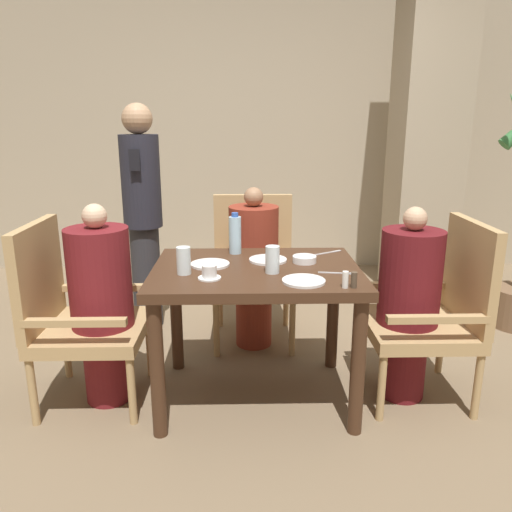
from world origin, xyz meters
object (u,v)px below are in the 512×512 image
plate_main_left (268,260)px  water_bottle (235,235)px  chair_left_side (73,312)px  plate_dessert_center (304,281)px  standing_host (143,211)px  diner_in_left_chair (102,303)px  chair_far_side (253,266)px  glass_tall_near (272,260)px  glass_tall_mid (184,261)px  bowl_small (304,259)px  plate_main_right (210,264)px  diner_in_far_chair (254,266)px  teacup_with_saucer (209,273)px  diner_in_right_chair (408,303)px  chair_right_side (436,309)px

plate_main_left → water_bottle: (-0.18, 0.17, 0.10)m
chair_left_side → plate_main_left: (1.03, 0.12, 0.24)m
plate_dessert_center → standing_host: bearing=128.0°
diner_in_left_chair → plate_dessert_center: 1.07m
chair_far_side → plate_main_left: bearing=-84.7°
chair_far_side → glass_tall_near: (0.08, -0.92, 0.30)m
chair_far_side → glass_tall_near: bearing=-85.2°
plate_main_left → glass_tall_mid: 0.48m
bowl_small → water_bottle: bearing=151.8°
plate_main_right → plate_dessert_center: bearing=-32.6°
diner_in_far_chair → plate_main_right: diner_in_far_chair is taller
chair_far_side → teacup_with_saucer: size_ratio=8.77×
plate_main_right → diner_in_right_chair: bearing=-2.5°
standing_host → plate_main_right: (0.53, -0.98, -0.11)m
water_bottle → chair_far_side: bearing=78.3°
chair_far_side → glass_tall_near: size_ratio=7.18×
diner_in_far_chair → bowl_small: size_ratio=8.42×
standing_host → glass_tall_mid: bearing=-69.7°
standing_host → plate_main_right: standing_host is taller
teacup_with_saucer → bowl_small: (0.49, 0.27, -0.01)m
diner_in_right_chair → standing_host: 1.91m
teacup_with_saucer → diner_in_left_chair: bearing=162.3°
chair_far_side → plate_main_left: (0.07, -0.71, 0.24)m
teacup_with_saucer → chair_left_side: bearing=165.9°
water_bottle → plate_main_left: bearing=-42.9°
diner_in_far_chair → diner_in_right_chair: size_ratio=1.01×
diner_in_left_chair → chair_right_side: 1.76m
diner_in_far_chair → plate_dessert_center: 0.97m
plate_main_left → bowl_small: bearing=-10.0°
diner_in_left_chair → plate_main_right: size_ratio=5.29×
standing_host → glass_tall_mid: 1.20m
plate_main_left → glass_tall_mid: size_ratio=1.50×
diner_in_far_chair → teacup_with_saucer: size_ratio=9.59×
chair_right_side → glass_tall_mid: (-1.32, -0.10, 0.30)m
glass_tall_mid → diner_in_far_chair: bearing=65.2°
chair_far_side → plate_main_left: chair_far_side is taller
diner_in_far_chair → plate_main_left: bearing=-83.2°
diner_in_right_chair → diner_in_far_chair: bearing=140.0°
chair_left_side → plate_main_right: bearing=3.6°
standing_host → chair_left_side: bearing=-100.2°
chair_far_side → plate_dessert_center: chair_far_side is taller
chair_left_side → glass_tall_near: bearing=-5.2°
teacup_with_saucer → chair_right_side: bearing=8.8°
bowl_small → water_bottle: (-0.37, 0.20, 0.09)m
chair_left_side → bowl_small: bearing=4.2°
plate_main_right → glass_tall_near: size_ratio=1.50×
diner_in_far_chair → teacup_with_saucer: 0.92m
chair_far_side → diner_in_far_chair: bearing=-90.0°
diner_in_left_chair → bowl_small: size_ratio=8.48×
diner_in_far_chair → chair_right_side: diner_in_far_chair is taller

